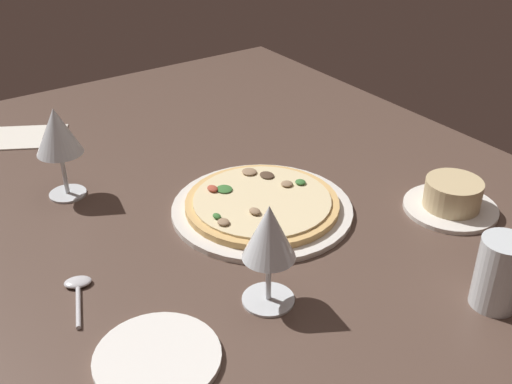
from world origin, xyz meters
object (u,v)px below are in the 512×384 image
Objects in this scene: paper_menu at (13,138)px; wine_glass_near at (57,134)px; spoon at (78,289)px; pizza_main at (262,205)px; ramekin_on_saucer at (452,198)px; wine_glass_far at (269,236)px; side_plate at (157,358)px; water_glass at (498,277)px.

wine_glass_near is at bearing 31.43° from paper_menu.
pizza_main is at bearing 94.48° from spoon.
spoon is (-15.63, -62.03, -1.93)cm from ramekin_on_saucer.
paper_menu is 58.19cm from spoon.
wine_glass_far reaches higher than side_plate.
side_plate is at bearing -85.33° from wine_glass_far.
wine_glass_near reaches higher than water_glass.
side_plate is at bearing 9.85° from spoon.
water_glass reaches higher than pizza_main.
paper_menu is (-30.12, -1.38, -12.08)cm from wine_glass_near.
wine_glass_far is at bearing -33.11° from pizza_main.
side_plate is (1.49, -18.19, -10.61)cm from wine_glass_far.
water_glass reaches higher than paper_menu.
wine_glass_far is 77.22cm from paper_menu.
water_glass is at bearing 54.34° from wine_glass_far.
ramekin_on_saucer is at bearing 93.11° from side_plate.
ramekin_on_saucer is 41.52cm from wine_glass_far.
ramekin_on_saucer is 58.88cm from side_plate.
pizza_main is 2.00× the size of wine_glass_far.
pizza_main reaches higher than spoon.
spoon is (2.71, -34.53, -0.73)cm from pizza_main.
wine_glass_near reaches higher than ramekin_on_saucer.
wine_glass_near is 1.59× the size of water_glass.
ramekin_on_saucer is 1.01× the size of side_plate.
paper_menu is (-93.52, -40.06, -4.45)cm from water_glass.
pizza_main is 1.93× the size of ramekin_on_saucer.
water_glass is (20.14, -14.88, 2.21)cm from ramekin_on_saucer.
wine_glass_far is at bearing 51.07° from spoon.
paper_menu is (-55.05, -27.43, -1.04)cm from pizza_main.
spoon reaches higher than paper_menu.
pizza_main is 25.88cm from wine_glass_far.
water_glass reaches higher than spoon.
pizza_main reaches higher than side_plate.
wine_glass_near is 48.21cm from side_plate.
wine_glass_far is 0.73× the size of paper_menu.
water_glass is 0.49× the size of paper_menu.
wine_glass_far is at bearing -87.59° from ramekin_on_saucer.
side_plate is at bearing 25.95° from paper_menu.
ramekin_on_saucer is at bearing 51.07° from wine_glass_near.
wine_glass_far is at bearing 16.11° from wine_glass_near.
spoon is (-18.82, -3.27, 0.00)cm from side_plate.
wine_glass_near reaches higher than spoon.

